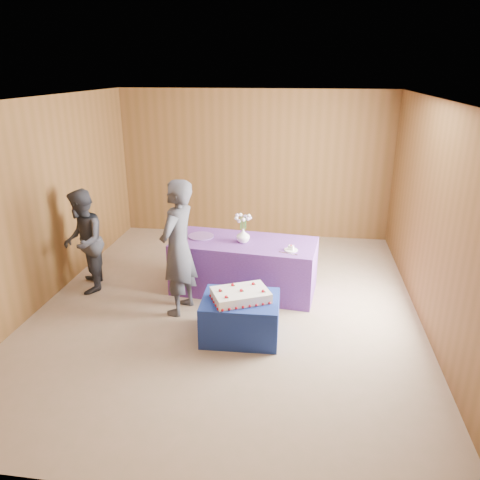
% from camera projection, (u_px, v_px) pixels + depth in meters
% --- Properties ---
extents(ground, '(6.00, 6.00, 0.00)m').
position_uv_depth(ground, '(228.00, 307.00, 6.33)').
color(ground, gray).
rests_on(ground, ground).
extents(room_shell, '(5.04, 6.04, 2.72)m').
position_uv_depth(room_shell, '(227.00, 176.00, 5.70)').
color(room_shell, brown).
rests_on(room_shell, ground).
extents(cake_table, '(0.92, 0.73, 0.50)m').
position_uv_depth(cake_table, '(240.00, 318.00, 5.56)').
color(cake_table, navy).
rests_on(cake_table, ground).
extents(serving_table, '(2.08, 1.10, 0.75)m').
position_uv_depth(serving_table, '(244.00, 266.00, 6.69)').
color(serving_table, '#6F3799').
rests_on(serving_table, ground).
extents(sheet_cake, '(0.79, 0.69, 0.15)m').
position_uv_depth(sheet_cake, '(241.00, 295.00, 5.43)').
color(sheet_cake, white).
rests_on(sheet_cake, cake_table).
extents(vase, '(0.20, 0.20, 0.20)m').
position_uv_depth(vase, '(243.00, 236.00, 6.50)').
color(vase, white).
rests_on(vase, serving_table).
extents(flower_spray, '(0.23, 0.24, 0.18)m').
position_uv_depth(flower_spray, '(243.00, 218.00, 6.41)').
color(flower_spray, '#295D25').
rests_on(flower_spray, vase).
extents(platter, '(0.45, 0.45, 0.02)m').
position_uv_depth(platter, '(201.00, 236.00, 6.73)').
color(platter, '#7850A0').
rests_on(platter, serving_table).
extents(plate, '(0.18, 0.18, 0.01)m').
position_uv_depth(plate, '(291.00, 250.00, 6.23)').
color(plate, white).
rests_on(plate, serving_table).
extents(cake_slice, '(0.08, 0.07, 0.08)m').
position_uv_depth(cake_slice, '(291.00, 247.00, 6.22)').
color(cake_slice, white).
rests_on(cake_slice, plate).
extents(knife, '(0.25, 0.10, 0.00)m').
position_uv_depth(knife, '(288.00, 253.00, 6.13)').
color(knife, silver).
rests_on(knife, serving_table).
extents(guest_left, '(0.56, 0.73, 1.78)m').
position_uv_depth(guest_left, '(178.00, 248.00, 5.93)').
color(guest_left, '#3B3C46').
rests_on(guest_left, ground).
extents(guest_right, '(0.78, 0.87, 1.49)m').
position_uv_depth(guest_right, '(83.00, 241.00, 6.57)').
color(guest_right, '#2F3139').
rests_on(guest_right, ground).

